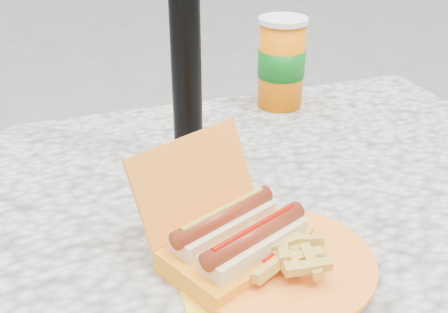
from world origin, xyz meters
name	(u,v)px	position (x,y,z in m)	size (l,w,h in m)	color
picnic_table	(219,258)	(0.00, 0.00, 0.64)	(1.20, 0.80, 0.75)	beige
hotdog_box	(235,239)	(-0.03, -0.14, 0.78)	(0.24, 0.23, 0.14)	orange
fries_plate	(279,265)	(0.02, -0.19, 0.76)	(0.27, 0.32, 0.05)	yellow
soda_cup	(281,63)	(0.25, 0.32, 0.84)	(0.10, 0.10, 0.19)	#FD7100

